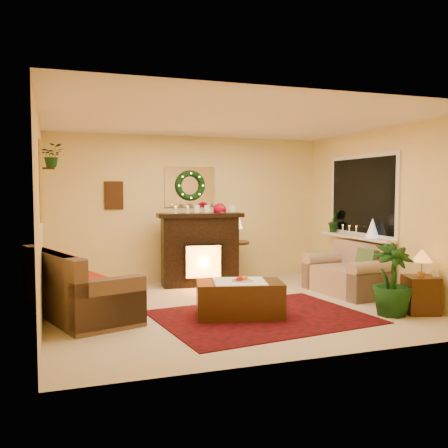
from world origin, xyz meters
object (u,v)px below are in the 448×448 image
object	(u,v)px
sofa	(80,283)
coffee_table	(240,301)
side_table_round	(234,263)
end_table_square	(421,293)
fireplace	(200,254)
loveseat	(348,267)

from	to	relation	value
sofa	coffee_table	size ratio (longest dim) A/B	1.83
side_table_round	end_table_square	bearing A→B (deg)	-62.52
fireplace	coffee_table	distance (m)	2.25
sofa	fireplace	bearing A→B (deg)	16.76
sofa	coffee_table	distance (m)	2.11
coffee_table	loveseat	bearing A→B (deg)	34.91
fireplace	loveseat	xyz separation A→B (m)	(2.04, -1.40, -0.13)
fireplace	loveseat	world-z (taller)	fireplace
coffee_table	fireplace	bearing A→B (deg)	100.91
loveseat	fireplace	bearing A→B (deg)	139.56
fireplace	end_table_square	size ratio (longest dim) A/B	2.58
loveseat	end_table_square	xyz separation A→B (m)	(0.20, -1.43, -0.15)
sofa	loveseat	size ratio (longest dim) A/B	1.45
coffee_table	side_table_round	bearing A→B (deg)	85.37
coffee_table	end_table_square	bearing A→B (deg)	-0.43
side_table_round	coffee_table	xyz separation A→B (m)	(-0.80, -2.38, -0.12)
side_table_round	end_table_square	xyz separation A→B (m)	(1.55, -2.99, -0.06)
sofa	end_table_square	size ratio (longest dim) A/B	4.04
loveseat	end_table_square	world-z (taller)	loveseat
sofa	end_table_square	xyz separation A→B (m)	(4.30, -1.38, -0.16)
side_table_round	sofa	bearing A→B (deg)	-149.71
fireplace	end_table_square	bearing A→B (deg)	-46.66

